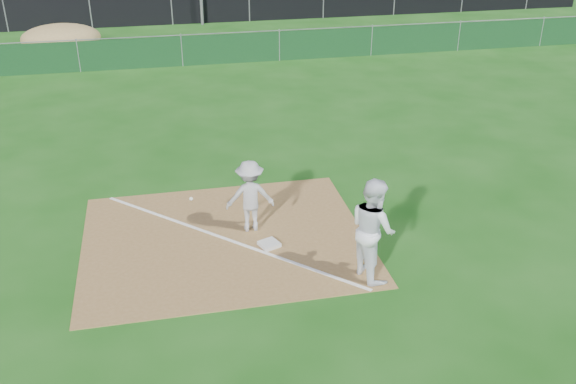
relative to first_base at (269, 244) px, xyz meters
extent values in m
plane|color=#144B10|center=(-0.88, 9.48, -0.06)|extent=(90.00, 90.00, 0.00)
cube|color=olive|center=(-0.88, 0.48, -0.05)|extent=(6.00, 5.00, 0.02)
cube|color=white|center=(-0.88, 0.48, -0.03)|extent=(5.01, 5.01, 0.01)
cube|color=#0E3316|center=(-0.88, 14.48, 0.54)|extent=(44.00, 0.05, 1.20)
ellipsoid|color=#977C49|center=(-5.88, 17.98, 0.53)|extent=(3.38, 2.60, 1.17)
cube|color=black|center=(-0.88, 22.48, 0.84)|extent=(46.00, 0.04, 1.80)
cube|color=black|center=(-0.88, 27.48, -0.05)|extent=(46.00, 9.00, 0.01)
cube|color=silver|center=(0.00, 0.00, 0.00)|extent=(0.49, 0.49, 0.08)
imported|color=#B8B8BB|center=(-0.26, 0.79, 0.77)|extent=(1.08, 0.65, 1.62)
sphere|color=white|center=(-1.51, 0.98, 0.75)|extent=(0.08, 0.08, 0.08)
imported|color=white|center=(1.75, -1.43, 0.97)|extent=(0.98, 1.15, 2.07)
camera|label=1|loc=(-2.02, -11.40, 7.04)|focal=40.00mm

